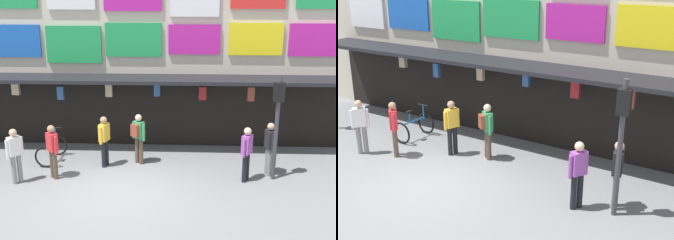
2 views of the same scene
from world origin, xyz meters
The scene contains 10 objects.
ground_plane centered at (0.00, 0.00, 0.00)m, with size 80.00×80.00×0.00m, color slate.
shopfront centered at (0.00, 4.57, 3.96)m, with size 18.00×2.60×8.00m.
traffic_light_far centered at (4.52, 1.12, 2.14)m, with size 0.30×0.34×3.20m.
bicycle_parked centered at (-2.61, 2.19, 0.39)m, with size 0.77×1.19×1.05m.
pedestrian_in_black centered at (3.66, 0.92, 0.95)m, with size 0.37×0.47×1.68m.
pedestrian_in_white centered at (0.32, 2.13, 0.98)m, with size 0.48×0.47×1.68m.
pedestrian_in_yellow centered at (-2.12, 0.86, 0.95)m, with size 0.41×0.41×1.68m.
pedestrian_in_green centered at (-3.10, 0.47, 0.95)m, with size 0.41×0.41×1.68m.
pedestrian_in_blue centered at (4.42, 1.41, 0.95)m, with size 0.29×0.52×1.68m.
pedestrian_in_red centered at (-0.74, 1.85, 0.95)m, with size 0.33×0.50×1.68m.
Camera 1 is at (1.89, -10.80, 5.40)m, focal length 45.15 mm.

